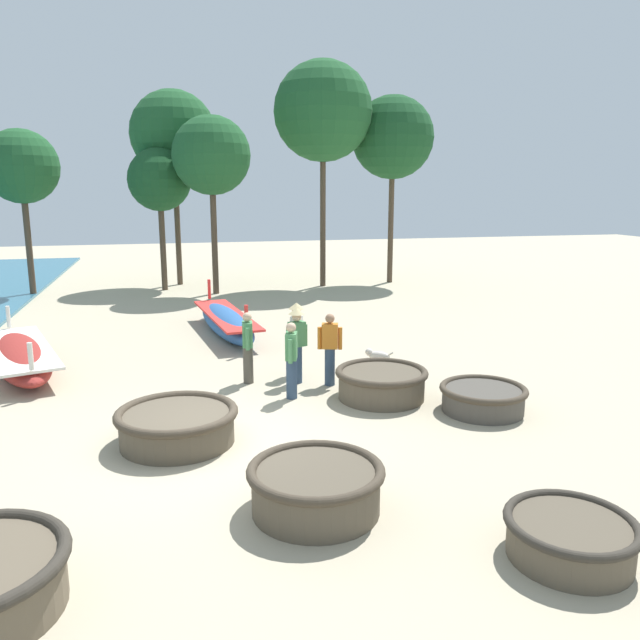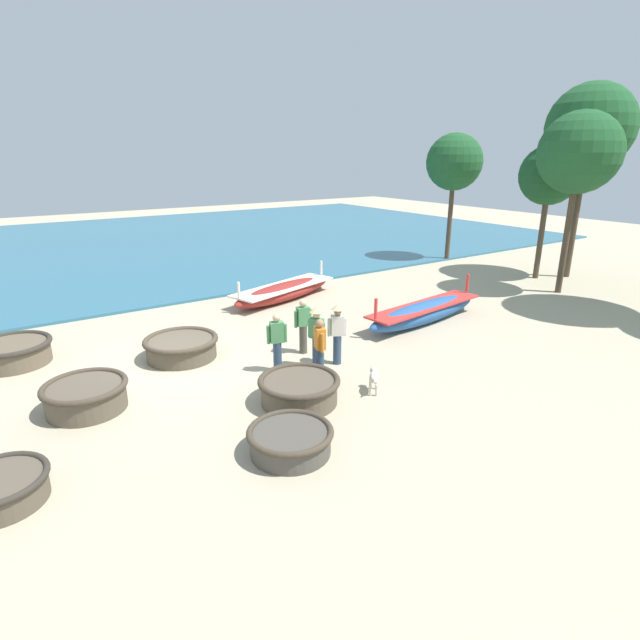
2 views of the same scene
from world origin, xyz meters
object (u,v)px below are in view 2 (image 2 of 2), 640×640
(coracle_front_right, at_px, (86,395))
(fisherman_standing_left, at_px, (316,333))
(long_boat_red_hull, at_px, (425,312))
(coracle_center, at_px, (13,352))
(tree_left_mid, at_px, (454,163))
(fisherman_standing_right, at_px, (320,348))
(tree_tall_back, at_px, (590,128))
(tree_center, at_px, (550,176))
(fisherman_hauling, at_px, (337,330))
(fisherman_by_coracle, at_px, (277,341))
(long_boat_white_hull, at_px, (284,291))
(coracle_tilted, at_px, (0,488))
(dog, at_px, (374,377))
(tree_rightmost, at_px, (579,153))
(fisherman_crouching, at_px, (303,325))
(coracle_weathered, at_px, (181,347))
(coracle_nearest, at_px, (299,389))
(coracle_far_right, at_px, (290,440))

(coracle_front_right, relative_size, fisherman_standing_left, 1.09)
(long_boat_red_hull, bearing_deg, coracle_center, -107.36)
(tree_left_mid, bearing_deg, coracle_front_right, -69.91)
(fisherman_standing_right, relative_size, tree_tall_back, 0.19)
(tree_center, bearing_deg, fisherman_hauling, -77.64)
(fisherman_by_coracle, bearing_deg, tree_left_mid, 117.43)
(coracle_front_right, xyz_separation_m, long_boat_white_hull, (-5.19, 8.01, -0.01))
(coracle_tilted, xyz_separation_m, coracle_front_right, (-2.58, 1.74, 0.08))
(long_boat_white_hull, relative_size, fisherman_by_coracle, 3.28)
(coracle_front_right, distance_m, dog, 6.49)
(fisherman_by_coracle, height_order, fisherman_standing_left, fisherman_standing_left)
(coracle_front_right, bearing_deg, tree_rightmost, 89.60)
(fisherman_crouching, xyz_separation_m, tree_tall_back, (-1.09, 14.99, 5.57))
(long_boat_red_hull, distance_m, tree_center, 9.86)
(fisherman_standing_right, height_order, tree_center, tree_center)
(long_boat_red_hull, height_order, tree_rightmost, tree_rightmost)
(coracle_center, distance_m, fisherman_standing_left, 8.17)
(fisherman_hauling, distance_m, fisherman_standing_left, 0.60)
(long_boat_red_hull, height_order, tree_center, tree_center)
(fisherman_hauling, bearing_deg, fisherman_by_coracle, -105.42)
(coracle_front_right, distance_m, tree_left_mid, 20.75)
(fisherman_standing_left, bearing_deg, tree_tall_back, 97.95)
(tree_tall_back, xyz_separation_m, tree_rightmost, (1.35, -2.86, -1.01))
(coracle_weathered, relative_size, coracle_nearest, 1.09)
(long_boat_red_hull, bearing_deg, long_boat_white_hull, -153.34)
(tree_tall_back, distance_m, tree_center, 2.47)
(tree_tall_back, bearing_deg, coracle_front_right, -86.60)
(coracle_center, height_order, fisherman_standing_left, fisherman_standing_left)
(tree_tall_back, bearing_deg, coracle_weathered, -91.56)
(fisherman_standing_right, relative_size, fisherman_crouching, 1.00)
(dog, distance_m, tree_center, 14.88)
(coracle_tilted, relative_size, coracle_front_right, 0.83)
(coracle_tilted, relative_size, coracle_weathered, 0.74)
(dog, relative_size, tree_rightmost, 0.08)
(coracle_tilted, relative_size, tree_left_mid, 0.24)
(coracle_nearest, xyz_separation_m, long_boat_red_hull, (-2.50, 6.46, 0.04))
(fisherman_standing_left, bearing_deg, coracle_far_right, -40.50)
(coracle_front_right, relative_size, long_boat_red_hull, 0.34)
(dog, height_order, tree_rightmost, tree_rightmost)
(coracle_tilted, height_order, coracle_front_right, coracle_front_right)
(fisherman_crouching, xyz_separation_m, dog, (3.00, 0.09, -0.46))
(coracle_center, bearing_deg, fisherman_crouching, 61.92)
(fisherman_standing_right, bearing_deg, coracle_weathered, -143.42)
(long_boat_red_hull, relative_size, long_boat_white_hull, 1.03)
(long_boat_red_hull, bearing_deg, tree_rightmost, 87.75)
(long_boat_red_hull, bearing_deg, dog, -57.30)
(long_boat_white_hull, bearing_deg, fisherman_crouching, -24.23)
(coracle_nearest, distance_m, dog, 1.83)
(coracle_weathered, xyz_separation_m, tree_left_mid, (-5.23, 16.25, 4.63))
(fisherman_crouching, height_order, fisherman_standing_left, fisherman_standing_left)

